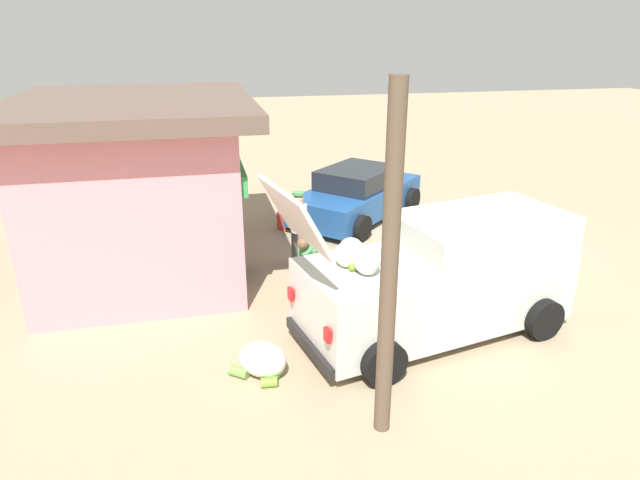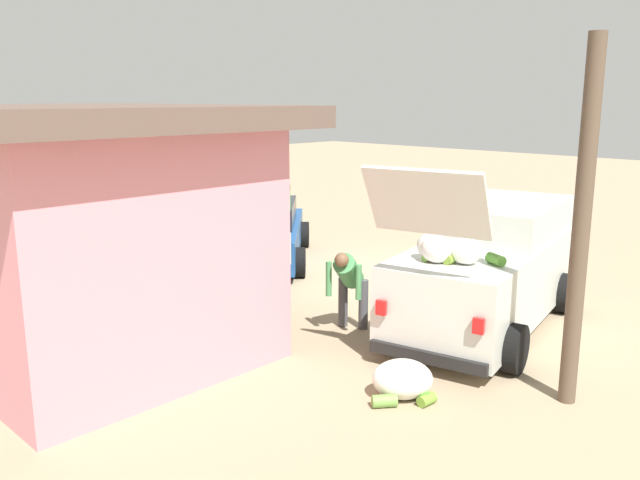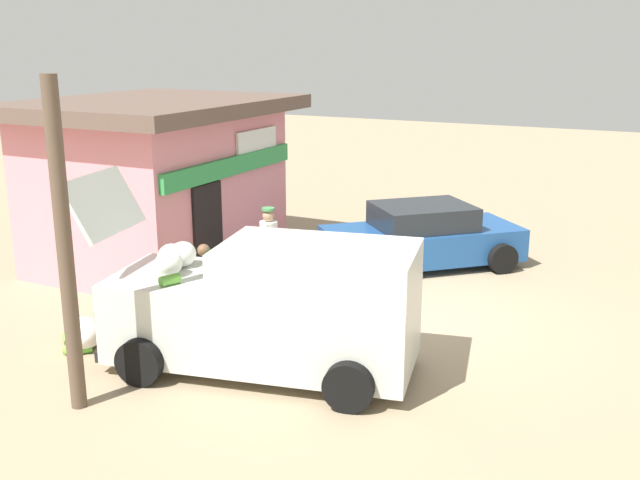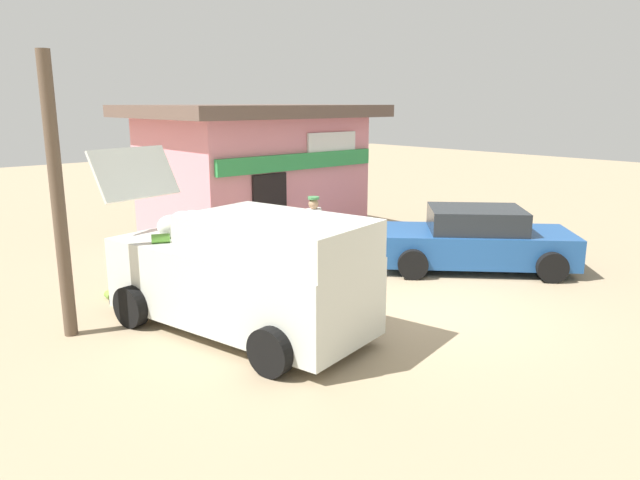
{
  "view_description": "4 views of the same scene",
  "coord_description": "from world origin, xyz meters",
  "px_view_note": "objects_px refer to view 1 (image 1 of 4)",
  "views": [
    {
      "loc": [
        -10.29,
        4.86,
        4.68
      ],
      "look_at": [
        -0.94,
        2.82,
        0.96
      ],
      "focal_mm": 30.82,
      "sensor_mm": 36.0,
      "label": 1
    },
    {
      "loc": [
        -7.98,
        10.15,
        3.56
      ],
      "look_at": [
        -0.02,
        2.06,
        1.08
      ],
      "focal_mm": 36.62,
      "sensor_mm": 36.0,
      "label": 2
    },
    {
      "loc": [
        -11.38,
        -3.83,
        4.63
      ],
      "look_at": [
        -0.24,
        1.81,
        1.23
      ],
      "focal_mm": 41.41,
      "sensor_mm": 36.0,
      "label": 3
    },
    {
      "loc": [
        -7.8,
        -6.1,
        3.52
      ],
      "look_at": [
        -0.61,
        2.07,
        0.98
      ],
      "focal_mm": 33.21,
      "sensor_mm": 36.0,
      "label": 4
    }
  ],
  "objects_px": {
    "vendor_standing": "(299,225)",
    "paint_bucket": "(282,221)",
    "unloaded_banana_pile": "(262,361)",
    "storefront_bar": "(141,185)",
    "parked_sedan": "(357,195)",
    "delivery_van": "(443,276)",
    "customer_bending": "(319,261)"
  },
  "relations": [
    {
      "from": "vendor_standing",
      "to": "paint_bucket",
      "type": "distance_m",
      "value": 2.5
    },
    {
      "from": "unloaded_banana_pile",
      "to": "storefront_bar",
      "type": "bearing_deg",
      "value": 23.54
    },
    {
      "from": "parked_sedan",
      "to": "unloaded_banana_pile",
      "type": "height_order",
      "value": "parked_sedan"
    },
    {
      "from": "delivery_van",
      "to": "unloaded_banana_pile",
      "type": "distance_m",
      "value": 3.16
    },
    {
      "from": "storefront_bar",
      "to": "parked_sedan",
      "type": "relative_size",
      "value": 1.34
    },
    {
      "from": "storefront_bar",
      "to": "paint_bucket",
      "type": "xyz_separation_m",
      "value": [
        1.8,
        -3.05,
        -1.58
      ]
    },
    {
      "from": "delivery_van",
      "to": "paint_bucket",
      "type": "relative_size",
      "value": 12.16
    },
    {
      "from": "parked_sedan",
      "to": "vendor_standing",
      "type": "height_order",
      "value": "vendor_standing"
    },
    {
      "from": "delivery_van",
      "to": "unloaded_banana_pile",
      "type": "relative_size",
      "value": 5.24
    },
    {
      "from": "vendor_standing",
      "to": "customer_bending",
      "type": "height_order",
      "value": "vendor_standing"
    },
    {
      "from": "storefront_bar",
      "to": "parked_sedan",
      "type": "xyz_separation_m",
      "value": [
        2.23,
        -5.08,
        -1.17
      ]
    },
    {
      "from": "delivery_van",
      "to": "customer_bending",
      "type": "relative_size",
      "value": 3.82
    },
    {
      "from": "unloaded_banana_pile",
      "to": "paint_bucket",
      "type": "xyz_separation_m",
      "value": [
        6.03,
        -1.21,
        -0.01
      ]
    },
    {
      "from": "delivery_van",
      "to": "customer_bending",
      "type": "bearing_deg",
      "value": 51.92
    },
    {
      "from": "parked_sedan",
      "to": "storefront_bar",
      "type": "bearing_deg",
      "value": 113.73
    },
    {
      "from": "vendor_standing",
      "to": "paint_bucket",
      "type": "xyz_separation_m",
      "value": [
        2.4,
        -0.01,
        -0.72
      ]
    },
    {
      "from": "storefront_bar",
      "to": "vendor_standing",
      "type": "bearing_deg",
      "value": -101.09
    },
    {
      "from": "vendor_standing",
      "to": "paint_bucket",
      "type": "relative_size",
      "value": 3.9
    },
    {
      "from": "vendor_standing",
      "to": "parked_sedan",
      "type": "bearing_deg",
      "value": -35.84
    },
    {
      "from": "parked_sedan",
      "to": "vendor_standing",
      "type": "xyz_separation_m",
      "value": [
        -2.83,
        2.04,
        0.3
      ]
    },
    {
      "from": "vendor_standing",
      "to": "customer_bending",
      "type": "relative_size",
      "value": 1.22
    },
    {
      "from": "parked_sedan",
      "to": "vendor_standing",
      "type": "relative_size",
      "value": 2.54
    },
    {
      "from": "customer_bending",
      "to": "parked_sedan",
      "type": "bearing_deg",
      "value": -23.99
    },
    {
      "from": "delivery_van",
      "to": "parked_sedan",
      "type": "relative_size",
      "value": 1.23
    },
    {
      "from": "storefront_bar",
      "to": "paint_bucket",
      "type": "bearing_deg",
      "value": -59.37
    },
    {
      "from": "parked_sedan",
      "to": "unloaded_banana_pile",
      "type": "bearing_deg",
      "value": 153.37
    },
    {
      "from": "storefront_bar",
      "to": "delivery_van",
      "type": "height_order",
      "value": "storefront_bar"
    },
    {
      "from": "storefront_bar",
      "to": "parked_sedan",
      "type": "bearing_deg",
      "value": -66.27
    },
    {
      "from": "storefront_bar",
      "to": "parked_sedan",
      "type": "distance_m",
      "value": 5.67
    },
    {
      "from": "delivery_van",
      "to": "vendor_standing",
      "type": "xyz_separation_m",
      "value": [
        2.97,
        1.8,
        -0.03
      ]
    },
    {
      "from": "storefront_bar",
      "to": "unloaded_banana_pile",
      "type": "relative_size",
      "value": 5.72
    },
    {
      "from": "parked_sedan",
      "to": "paint_bucket",
      "type": "bearing_deg",
      "value": 101.9
    }
  ]
}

